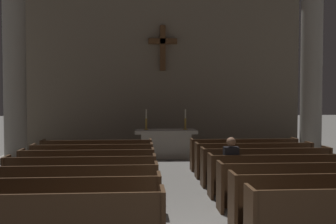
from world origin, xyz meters
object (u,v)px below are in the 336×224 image
(pew_right_row_4, at_px, (281,175))
(pew_right_row_7, at_px, (244,154))
(pew_right_row_3, at_px, (300,185))
(candlestick_right, at_px, (185,123))
(altar, at_px, (166,143))
(candlestick_left, at_px, (146,123))
(pew_left_row_4, at_px, (81,178))
(column_left_second, at_px, (15,70))
(pew_right_row_6, at_px, (254,160))
(column_right_second, at_px, (311,71))
(pew_left_row_5, at_px, (88,169))
(pew_left_row_6, at_px, (93,161))
(pew_left_row_2, at_px, (62,204))
(lone_worshipper, at_px, (230,165))
(pew_right_row_5, at_px, (266,166))
(pew_right_row_2, at_px, (325,199))
(pew_left_row_3, at_px, (73,189))
(pew_left_row_7, at_px, (97,156))

(pew_right_row_4, height_order, pew_right_row_7, same)
(pew_right_row_3, height_order, candlestick_right, candlestick_right)
(altar, distance_m, candlestick_left, 1.00)
(pew_left_row_4, bearing_deg, column_left_second, 119.48)
(pew_right_row_3, relative_size, candlestick_right, 4.36)
(pew_right_row_6, distance_m, candlestick_right, 3.95)
(pew_left_row_4, relative_size, column_right_second, 0.50)
(pew_left_row_4, xyz_separation_m, candlestick_left, (1.46, 5.69, 0.77))
(pew_left_row_5, bearing_deg, pew_left_row_6, 90.00)
(pew_right_row_6, bearing_deg, column_left_second, 157.21)
(pew_right_row_4, height_order, candlestick_left, candlestick_left)
(pew_left_row_2, distance_m, pew_left_row_4, 2.11)
(pew_right_row_3, distance_m, candlestick_left, 7.37)
(pew_right_row_3, bearing_deg, altar, 107.79)
(pew_left_row_6, distance_m, lone_worshipper, 3.83)
(pew_right_row_5, xyz_separation_m, column_left_second, (-7.24, 4.09, 2.60))
(pew_left_row_4, bearing_deg, pew_right_row_4, 0.00)
(pew_left_row_2, xyz_separation_m, pew_right_row_4, (4.33, 2.11, 0.00))
(pew_right_row_2, height_order, candlestick_right, candlestick_right)
(column_left_second, bearing_deg, lone_worshipper, -39.84)
(pew_left_row_3, height_order, pew_right_row_5, same)
(pew_right_row_3, bearing_deg, pew_left_row_6, 143.88)
(pew_left_row_6, relative_size, candlestick_left, 4.36)
(pew_right_row_7, xyz_separation_m, candlestick_right, (-1.46, 2.53, 0.77))
(pew_left_row_6, bearing_deg, pew_left_row_4, -90.00)
(pew_left_row_4, relative_size, pew_right_row_6, 1.00)
(pew_right_row_2, height_order, column_right_second, column_right_second)
(pew_right_row_6, distance_m, column_left_second, 8.27)
(candlestick_left, xyz_separation_m, lone_worshipper, (1.75, -5.66, -0.55))
(pew_right_row_5, bearing_deg, pew_left_row_7, 154.06)
(column_left_second, relative_size, altar, 2.88)
(pew_right_row_6, bearing_deg, pew_right_row_5, -90.00)
(pew_right_row_3, xyz_separation_m, pew_right_row_5, (0.00, 2.11, 0.00))
(pew_right_row_5, height_order, lone_worshipper, lone_worshipper)
(pew_right_row_5, bearing_deg, pew_left_row_2, -143.88)
(column_left_second, bearing_deg, pew_right_row_6, -22.79)
(pew_left_row_4, height_order, pew_right_row_5, same)
(column_left_second, height_order, column_right_second, same)
(pew_right_row_2, bearing_deg, pew_left_row_3, 166.33)
(pew_right_row_4, bearing_deg, column_left_second, 144.59)
(pew_right_row_3, relative_size, column_right_second, 0.50)
(pew_left_row_7, xyz_separation_m, pew_right_row_6, (4.33, -1.05, 0.00))
(pew_left_row_3, height_order, column_right_second, column_right_second)
(pew_left_row_3, relative_size, pew_right_row_2, 1.00)
(pew_left_row_3, height_order, pew_right_row_6, same)
(pew_right_row_7, height_order, altar, altar)
(pew_left_row_5, relative_size, pew_right_row_3, 1.00)
(pew_left_row_2, bearing_deg, pew_right_row_2, 0.00)
(pew_left_row_6, relative_size, pew_right_row_3, 1.00)
(column_right_second, bearing_deg, candlestick_left, 174.59)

